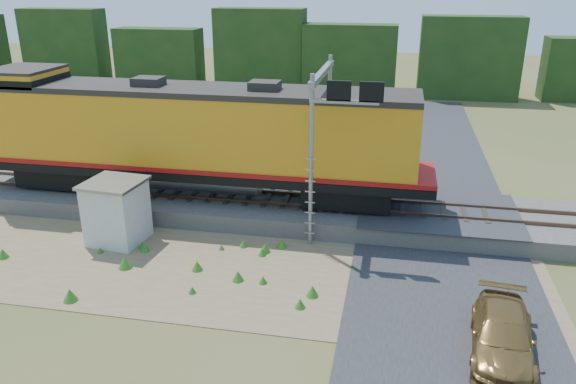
% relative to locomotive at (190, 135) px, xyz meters
% --- Properties ---
extents(ground, '(140.00, 140.00, 0.00)m').
position_rel_locomotive_xyz_m(ground, '(4.58, -6.00, -3.75)').
color(ground, '#475123').
rests_on(ground, ground).
extents(ballast, '(70.00, 5.00, 0.80)m').
position_rel_locomotive_xyz_m(ballast, '(4.58, 0.00, -3.35)').
color(ballast, slate).
rests_on(ballast, ground).
extents(rails, '(70.00, 1.54, 0.16)m').
position_rel_locomotive_xyz_m(rails, '(4.58, 0.00, -2.87)').
color(rails, brown).
rests_on(rails, ballast).
extents(dirt_shoulder, '(26.00, 8.00, 0.03)m').
position_rel_locomotive_xyz_m(dirt_shoulder, '(2.58, -5.50, -3.74)').
color(dirt_shoulder, '#8C7754').
rests_on(dirt_shoulder, ground).
extents(road, '(7.00, 66.00, 0.86)m').
position_rel_locomotive_xyz_m(road, '(11.58, -5.26, -3.67)').
color(road, '#38383A').
rests_on(road, ground).
extents(tree_line_north, '(130.00, 3.00, 6.50)m').
position_rel_locomotive_xyz_m(tree_line_north, '(4.58, 32.00, -0.68)').
color(tree_line_north, '#183814').
rests_on(tree_line_north, ground).
extents(weed_clumps, '(15.00, 6.20, 0.56)m').
position_rel_locomotive_xyz_m(weed_clumps, '(1.08, -5.90, -3.75)').
color(weed_clumps, '#347020').
rests_on(weed_clumps, ground).
extents(locomotive, '(21.95, 3.35, 5.66)m').
position_rel_locomotive_xyz_m(locomotive, '(0.00, 0.00, 0.00)').
color(locomotive, black).
rests_on(locomotive, rails).
extents(shed, '(2.50, 2.50, 2.73)m').
position_rel_locomotive_xyz_m(shed, '(-1.96, -4.04, -2.37)').
color(shed, silver).
rests_on(shed, ground).
extents(signal_gantry, '(2.87, 6.20, 7.23)m').
position_rel_locomotive_xyz_m(signal_gantry, '(6.54, -0.67, 1.66)').
color(signal_gantry, gray).
rests_on(signal_gantry, ground).
extents(car, '(2.29, 4.58, 1.28)m').
position_rel_locomotive_xyz_m(car, '(12.99, -9.01, -3.12)').
color(car, olive).
rests_on(car, ground).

